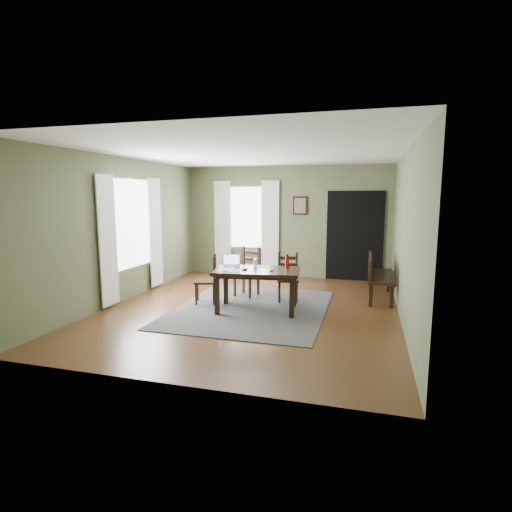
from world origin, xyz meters
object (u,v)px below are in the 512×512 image
(chair_end, at_px, (208,280))
(bench, at_px, (377,273))
(chair_back_right, at_px, (288,278))
(laptop, at_px, (231,263))
(dining_table, at_px, (257,275))
(chair_back_left, at_px, (248,272))
(water_bottle, at_px, (287,262))

(chair_end, distance_m, bench, 3.26)
(chair_back_right, relative_size, laptop, 2.35)
(chair_back_right, distance_m, laptop, 1.17)
(dining_table, bearing_deg, chair_end, 159.56)
(chair_back_left, bearing_deg, chair_end, -113.01)
(chair_end, bearing_deg, chair_back_right, 94.06)
(dining_table, xyz_separation_m, chair_end, (-1.01, 0.24, -0.20))
(dining_table, xyz_separation_m, laptop, (-0.52, 0.17, 0.15))
(chair_end, relative_size, laptop, 2.34)
(chair_back_right, bearing_deg, chair_end, -169.84)
(chair_end, xyz_separation_m, water_bottle, (1.48, 0.04, 0.40))
(chair_end, distance_m, laptop, 0.60)
(dining_table, distance_m, laptop, 0.57)
(laptop, height_order, water_bottle, water_bottle)
(dining_table, distance_m, chair_back_right, 0.94)
(chair_end, xyz_separation_m, chair_back_left, (0.54, 0.76, 0.03))
(chair_back_left, distance_m, chair_back_right, 0.86)
(chair_back_right, height_order, water_bottle, water_bottle)
(water_bottle, bearing_deg, dining_table, -149.34)
(chair_back_left, relative_size, bench, 0.65)
(chair_back_right, distance_m, water_bottle, 0.69)
(laptop, bearing_deg, dining_table, -35.35)
(chair_back_right, bearing_deg, dining_table, -127.53)
(bench, height_order, water_bottle, water_bottle)
(chair_end, relative_size, chair_back_right, 0.99)
(dining_table, xyz_separation_m, bench, (2.01, 1.47, -0.14))
(dining_table, height_order, chair_end, chair_end)
(chair_end, distance_m, chair_back_left, 0.93)
(chair_end, bearing_deg, water_bottle, 72.43)
(chair_back_left, distance_m, laptop, 0.89)
(laptop, bearing_deg, chair_back_right, 18.94)
(chair_back_left, height_order, laptop, chair_back_left)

